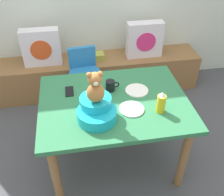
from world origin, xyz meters
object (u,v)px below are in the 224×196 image
Objects in this scene: dining_table at (114,110)px; coffee_mug at (111,86)px; pillow_floral_left at (41,47)px; cell_phone at (69,91)px; book_stack at (96,56)px; teddy_bear at (95,88)px; infant_seat_teal at (96,110)px; ketchup_bottle at (161,103)px; dinner_plate_far at (137,90)px; highchair at (85,74)px; dinner_plate_near at (132,109)px; pillow_floral_right at (145,40)px.

coffee_mug reaches higher than dining_table.
pillow_floral_left is 3.06× the size of cell_phone.
book_stack is 1.50m from teddy_bear.
teddy_bear reaches higher than infant_seat_teal.
dinner_plate_far is (-0.12, 0.29, -0.08)m from ketchup_bottle.
highchair is 3.16× the size of teddy_bear.
highchair is at bearing 103.62° from dining_table.
infant_seat_teal reaches higher than book_stack.
dinner_plate_far is at bearing -78.17° from book_stack.
infant_seat_teal is at bearing -132.15° from dining_table.
coffee_mug is (0.65, -1.05, 0.11)m from pillow_floral_left.
highchair is 1.00m from dinner_plate_near.
pillow_floral_right is 1.16m from dinner_plate_far.
coffee_mug is (0.16, 0.33, -0.23)m from teddy_bear.
highchair is 0.71m from coffee_mug.
book_stack is 1.12m from cell_phone.
ketchup_bottle is 0.92× the size of dinner_plate_near.
infant_seat_teal is at bearing -88.60° from highchair.
highchair is at bearing 106.32° from coffee_mug.
teddy_bear is 1.35× the size of ketchup_bottle.
dinner_plate_near is 1.00× the size of dinner_plate_far.
infant_seat_teal is (0.02, -0.97, 0.29)m from highchair.
dining_table is at bearing -155.55° from dinner_plate_far.
coffee_mug is at bearing -119.58° from pillow_floral_right.
pillow_floral_right is 1.58m from infant_seat_teal.
teddy_bear is at bearing -132.06° from dining_table.
coffee_mug is at bearing -73.68° from highchair.
ketchup_bottle is (0.50, -0.01, 0.02)m from infant_seat_teal.
highchair is 3.95× the size of dinner_plate_far.
dinner_plate_near is (-0.47, -1.34, 0.07)m from pillow_floral_right.
highchair reaches higher than dining_table.
pillow_floral_left is 1.50m from teddy_bear.
pillow_floral_right reaches higher than dining_table.
infant_seat_teal is at bearing -70.66° from pillow_floral_left.
infant_seat_teal reaches higher than coffee_mug.
ketchup_bottle is 0.79m from cell_phone.
teddy_bear is 1.25× the size of dinner_plate_near.
ketchup_bottle is 1.28× the size of cell_phone.
book_stack is 0.16× the size of dining_table.
pillow_floral_right reaches higher than coffee_mug.
pillow_floral_left is 0.64m from highchair.
pillow_floral_right is 1.33× the size of infant_seat_teal.
ketchup_bottle is at bearing -61.78° from highchair.
pillow_floral_left is 0.56× the size of highchair.
cell_phone is at bearing 152.82° from dining_table.
book_stack is 0.61× the size of infant_seat_teal.
dinner_plate_near is (0.12, -0.14, 0.11)m from dining_table.
dining_table is 4.92× the size of teddy_bear.
pillow_floral_right is at bearing 79.51° from ketchup_bottle.
infant_seat_teal is 2.29× the size of cell_phone.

